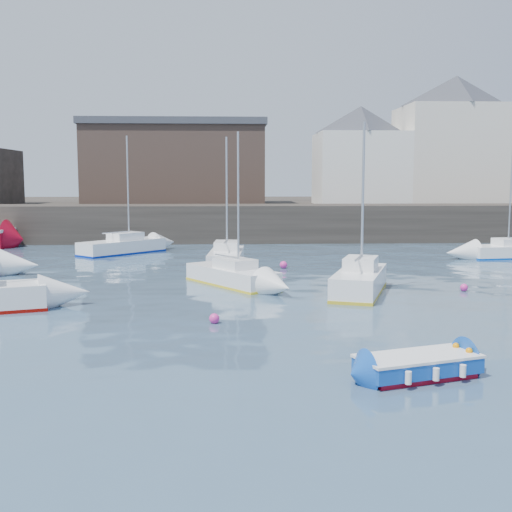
{
  "coord_description": "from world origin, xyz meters",
  "views": [
    {
      "loc": [
        -1.39,
        -17.74,
        5.04
      ],
      "look_at": [
        0.0,
        12.0,
        1.5
      ],
      "focal_mm": 45.0,
      "sensor_mm": 36.0,
      "label": 1
    }
  ],
  "objects_px": {
    "buoy_near": "(214,323)",
    "buoy_far": "(283,268)",
    "blue_dinghy": "(418,365)",
    "sailboat_h": "(122,246)",
    "buoy_mid": "(464,291)",
    "sailboat_c": "(360,280)",
    "sailboat_f": "(226,257)",
    "sailboat_b": "(232,275)"
  },
  "relations": [
    {
      "from": "sailboat_b",
      "to": "buoy_near",
      "type": "height_order",
      "value": "sailboat_b"
    },
    {
      "from": "buoy_near",
      "to": "buoy_far",
      "type": "height_order",
      "value": "buoy_far"
    },
    {
      "from": "blue_dinghy",
      "to": "sailboat_h",
      "type": "xyz_separation_m",
      "value": [
        -12.01,
        28.45,
        0.19
      ]
    },
    {
      "from": "buoy_near",
      "to": "buoy_far",
      "type": "distance_m",
      "value": 14.52
    },
    {
      "from": "blue_dinghy",
      "to": "sailboat_c",
      "type": "xyz_separation_m",
      "value": [
        1.06,
        12.28,
        0.25
      ]
    },
    {
      "from": "sailboat_b",
      "to": "buoy_far",
      "type": "relative_size",
      "value": 16.67
    },
    {
      "from": "buoy_far",
      "to": "buoy_near",
      "type": "bearing_deg",
      "value": -104.83
    },
    {
      "from": "sailboat_c",
      "to": "sailboat_f",
      "type": "distance_m",
      "value": 11.01
    },
    {
      "from": "buoy_mid",
      "to": "buoy_far",
      "type": "xyz_separation_m",
      "value": [
        -7.56,
        7.93,
        0.0
      ]
    },
    {
      "from": "sailboat_b",
      "to": "sailboat_c",
      "type": "height_order",
      "value": "sailboat_c"
    },
    {
      "from": "sailboat_b",
      "to": "buoy_mid",
      "type": "distance_m",
      "value": 10.79
    },
    {
      "from": "sailboat_c",
      "to": "sailboat_h",
      "type": "relative_size",
      "value": 0.95
    },
    {
      "from": "sailboat_f",
      "to": "sailboat_h",
      "type": "distance_m",
      "value": 9.92
    },
    {
      "from": "blue_dinghy",
      "to": "buoy_far",
      "type": "relative_size",
      "value": 7.87
    },
    {
      "from": "sailboat_c",
      "to": "buoy_near",
      "type": "relative_size",
      "value": 20.6
    },
    {
      "from": "sailboat_b",
      "to": "buoy_mid",
      "type": "relative_size",
      "value": 20.76
    },
    {
      "from": "sailboat_c",
      "to": "sailboat_b",
      "type": "bearing_deg",
      "value": 155.79
    },
    {
      "from": "blue_dinghy",
      "to": "sailboat_b",
      "type": "xyz_separation_m",
      "value": [
        -4.6,
        14.83,
        0.14
      ]
    },
    {
      "from": "sailboat_c",
      "to": "buoy_far",
      "type": "xyz_separation_m",
      "value": [
        -2.67,
        8.29,
        -0.58
      ]
    },
    {
      "from": "sailboat_f",
      "to": "buoy_near",
      "type": "xyz_separation_m",
      "value": [
        -0.44,
        -15.02,
        -0.53
      ]
    },
    {
      "from": "buoy_mid",
      "to": "buoy_far",
      "type": "height_order",
      "value": "buoy_far"
    },
    {
      "from": "sailboat_b",
      "to": "buoy_near",
      "type": "distance_m",
      "value": 8.34
    },
    {
      "from": "sailboat_h",
      "to": "buoy_near",
      "type": "bearing_deg",
      "value": -73.02
    },
    {
      "from": "sailboat_b",
      "to": "sailboat_f",
      "type": "bearing_deg",
      "value": 92.33
    },
    {
      "from": "sailboat_f",
      "to": "buoy_mid",
      "type": "distance_m",
      "value": 14.04
    },
    {
      "from": "blue_dinghy",
      "to": "sailboat_h",
      "type": "height_order",
      "value": "sailboat_h"
    },
    {
      "from": "sailboat_h",
      "to": "buoy_far",
      "type": "xyz_separation_m",
      "value": [
        10.41,
        -7.88,
        -0.52
      ]
    },
    {
      "from": "buoy_mid",
      "to": "sailboat_b",
      "type": "bearing_deg",
      "value": 168.28
    },
    {
      "from": "blue_dinghy",
      "to": "buoy_far",
      "type": "distance_m",
      "value": 20.64
    },
    {
      "from": "blue_dinghy",
      "to": "buoy_mid",
      "type": "height_order",
      "value": "blue_dinghy"
    },
    {
      "from": "sailboat_c",
      "to": "buoy_near",
      "type": "bearing_deg",
      "value": -138.03
    },
    {
      "from": "blue_dinghy",
      "to": "sailboat_c",
      "type": "distance_m",
      "value": 12.33
    },
    {
      "from": "sailboat_b",
      "to": "buoy_mid",
      "type": "xyz_separation_m",
      "value": [
        10.56,
        -2.19,
        -0.47
      ]
    },
    {
      "from": "blue_dinghy",
      "to": "sailboat_h",
      "type": "relative_size",
      "value": 0.43
    },
    {
      "from": "buoy_near",
      "to": "buoy_far",
      "type": "relative_size",
      "value": 0.85
    },
    {
      "from": "sailboat_h",
      "to": "buoy_mid",
      "type": "relative_size",
      "value": 22.95
    },
    {
      "from": "buoy_near",
      "to": "buoy_far",
      "type": "bearing_deg",
      "value": 75.17
    },
    {
      "from": "sailboat_h",
      "to": "buoy_far",
      "type": "relative_size",
      "value": 18.42
    },
    {
      "from": "sailboat_h",
      "to": "buoy_far",
      "type": "height_order",
      "value": "sailboat_h"
    },
    {
      "from": "sailboat_b",
      "to": "buoy_near",
      "type": "bearing_deg",
      "value": -94.94
    },
    {
      "from": "sailboat_c",
      "to": "sailboat_f",
      "type": "relative_size",
      "value": 1.01
    },
    {
      "from": "sailboat_c",
      "to": "sailboat_f",
      "type": "xyz_separation_m",
      "value": [
        -5.94,
        9.27,
        -0.05
      ]
    }
  ]
}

